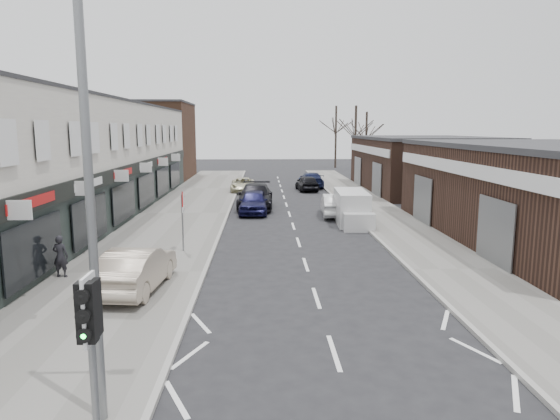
{
  "coord_description": "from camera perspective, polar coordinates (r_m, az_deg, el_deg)",
  "views": [
    {
      "loc": [
        -1.73,
        -9.41,
        5.42
      ],
      "look_at": [
        -1.11,
        7.78,
        2.6
      ],
      "focal_mm": 32.0,
      "sensor_mm": 36.0,
      "label": 1
    }
  ],
  "objects": [
    {
      "name": "pavement_right",
      "position": [
        32.73,
        11.18,
        -0.3
      ],
      "size": [
        3.5,
        64.0,
        0.12
      ],
      "primitive_type": "cube",
      "color": "slate",
      "rests_on": "ground"
    },
    {
      "name": "right_unit_far",
      "position": [
        45.79,
        16.11,
        4.97
      ],
      "size": [
        10.0,
        16.0,
        4.5
      ],
      "primitive_type": "cube",
      "color": "#372119",
      "rests_on": "ground"
    },
    {
      "name": "warning_sign",
      "position": [
        21.92,
        -11.03,
        0.69
      ],
      "size": [
        0.12,
        0.8,
        2.7
      ],
      "color": "slate",
      "rests_on": "pavement_left"
    },
    {
      "name": "parked_car_right_a",
      "position": [
        31.32,
        6.25,
        0.59
      ],
      "size": [
        1.78,
        4.36,
        1.41
      ],
      "primitive_type": "imported",
      "rotation": [
        0.0,
        0.0,
        3.07
      ],
      "color": "silver",
      "rests_on": "ground"
    },
    {
      "name": "parked_car_left_b",
      "position": [
        34.12,
        -2.83,
        1.56
      ],
      "size": [
        2.48,
        5.76,
        1.65
      ],
      "primitive_type": "imported",
      "rotation": [
        0.0,
        0.0,
        -0.03
      ],
      "color": "black",
      "rests_on": "ground"
    },
    {
      "name": "parked_car_left_c",
      "position": [
        43.07,
        -4.27,
        2.87
      ],
      "size": [
        2.11,
        4.43,
        1.22
      ],
      "primitive_type": "imported",
      "rotation": [
        0.0,
        0.0,
        0.02
      ],
      "color": "beige",
      "rests_on": "ground"
    },
    {
      "name": "ground",
      "position": [
        10.99,
        7.77,
        -20.31
      ],
      "size": [
        160.0,
        160.0,
        0.0
      ],
      "primitive_type": "plane",
      "color": "black",
      "rests_on": "ground"
    },
    {
      "name": "pedestrian",
      "position": [
        19.64,
        -23.8,
        -4.85
      ],
      "size": [
        0.59,
        0.43,
        1.53
      ],
      "primitive_type": "imported",
      "rotation": [
        0.0,
        0.0,
        3.03
      ],
      "color": "black",
      "rests_on": "pavement_left"
    },
    {
      "name": "brick_block_far",
      "position": [
        55.68,
        -14.39,
        7.56
      ],
      "size": [
        8.0,
        10.0,
        8.0
      ],
      "primitive_type": "cube",
      "color": "#4E3121",
      "rests_on": "ground"
    },
    {
      "name": "pavement_left",
      "position": [
        32.25,
        -10.98,
        -0.43
      ],
      "size": [
        5.5,
        64.0,
        0.12
      ],
      "primitive_type": "cube",
      "color": "slate",
      "rests_on": "ground"
    },
    {
      "name": "parked_car_right_b",
      "position": [
        43.91,
        3.09,
        3.1
      ],
      "size": [
        1.96,
        4.14,
        1.37
      ],
      "primitive_type": "imported",
      "rotation": [
        0.0,
        0.0,
        3.23
      ],
      "color": "black",
      "rests_on": "ground"
    },
    {
      "name": "white_van",
      "position": [
        28.87,
        8.21,
        0.17
      ],
      "size": [
        1.9,
        4.89,
        1.87
      ],
      "rotation": [
        0.0,
        0.0,
        -0.05
      ],
      "color": "silver",
      "rests_on": "ground"
    },
    {
      "name": "traffic_light",
      "position": [
        8.41,
        -20.89,
        -12.25
      ],
      "size": [
        0.28,
        0.6,
        3.1
      ],
      "color": "slate",
      "rests_on": "pavement_left"
    },
    {
      "name": "tree_far_b",
      "position": [
        65.0,
        9.72,
        4.39
      ],
      "size": [
        3.6,
        3.6,
        7.5
      ],
      "primitive_type": null,
      "color": "#382D26",
      "rests_on": "ground"
    },
    {
      "name": "tree_far_c",
      "position": [
        70.37,
        6.33,
        4.83
      ],
      "size": [
        3.6,
        3.6,
        8.5
      ],
      "primitive_type": null,
      "color": "#382D26",
      "rests_on": "ground"
    },
    {
      "name": "tree_far_a",
      "position": [
        58.65,
        8.51,
        3.9
      ],
      "size": [
        3.6,
        3.6,
        8.0
      ],
      "primitive_type": null,
      "color": "#382D26",
      "rests_on": "ground"
    },
    {
      "name": "right_unit_near",
      "position": [
        27.58,
        29.04,
        1.54
      ],
      "size": [
        10.0,
        18.0,
        4.5
      ],
      "primitive_type": "cube",
      "color": "#372119",
      "rests_on": "ground"
    },
    {
      "name": "parked_car_left_a",
      "position": [
        32.12,
        -3.0,
        0.94
      ],
      "size": [
        1.95,
        4.48,
        1.5
      ],
      "primitive_type": "imported",
      "rotation": [
        0.0,
        0.0,
        -0.04
      ],
      "color": "#121238",
      "rests_on": "ground"
    },
    {
      "name": "street_lamp",
      "position": [
        9.08,
        -20.0,
        3.71
      ],
      "size": [
        2.23,
        0.22,
        8.0
      ],
      "color": "slate",
      "rests_on": "pavement_left"
    },
    {
      "name": "shop_terrace_left",
      "position": [
        31.27,
        -24.27,
        5.06
      ],
      "size": [
        8.0,
        41.0,
        7.1
      ],
      "primitive_type": "cube",
      "color": "silver",
      "rests_on": "ground"
    },
    {
      "name": "parked_car_right_c",
      "position": [
        46.48,
        3.58,
        3.47
      ],
      "size": [
        2.08,
        4.9,
        1.41
      ],
      "primitive_type": "imported",
      "rotation": [
        0.0,
        0.0,
        3.16
      ],
      "color": "#13193C",
      "rests_on": "ground"
    },
    {
      "name": "sedan_on_pavement",
      "position": [
        17.25,
        -16.09,
        -6.44
      ],
      "size": [
        1.94,
        4.53,
        1.45
      ],
      "primitive_type": "imported",
      "rotation": [
        0.0,
        0.0,
        3.05
      ],
      "color": "tan",
      "rests_on": "pavement_left"
    }
  ]
}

